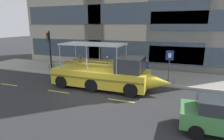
{
  "coord_description": "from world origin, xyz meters",
  "views": [
    {
      "loc": [
        5.83,
        -11.75,
        4.72
      ],
      "look_at": [
        0.78,
        1.8,
        1.3
      ],
      "focal_mm": 30.41,
      "sensor_mm": 36.0,
      "label": 1
    }
  ],
  "objects_px": {
    "pedestrian_near_stern": "(80,62)",
    "leaned_bicycle": "(56,67)",
    "pedestrian_near_bow": "(146,67)",
    "traffic_light_pole": "(50,47)",
    "parking_sign": "(169,61)",
    "pedestrian_mid_left": "(121,66)",
    "duck_tour_boat": "(107,74)",
    "pedestrian_mid_right": "(107,63)"
  },
  "relations": [
    {
      "from": "leaned_bicycle",
      "to": "pedestrian_mid_left",
      "type": "xyz_separation_m",
      "value": [
        6.72,
        0.58,
        0.55
      ]
    },
    {
      "from": "pedestrian_near_bow",
      "to": "pedestrian_mid_left",
      "type": "relative_size",
      "value": 1.09
    },
    {
      "from": "pedestrian_near_bow",
      "to": "pedestrian_near_stern",
      "type": "xyz_separation_m",
      "value": [
        -6.59,
        0.14,
        -0.0
      ]
    },
    {
      "from": "duck_tour_boat",
      "to": "pedestrian_near_bow",
      "type": "relative_size",
      "value": 5.4
    },
    {
      "from": "traffic_light_pole",
      "to": "leaned_bicycle",
      "type": "relative_size",
      "value": 2.3
    },
    {
      "from": "parking_sign",
      "to": "pedestrian_mid_left",
      "type": "height_order",
      "value": "parking_sign"
    },
    {
      "from": "parking_sign",
      "to": "pedestrian_near_stern",
      "type": "xyz_separation_m",
      "value": [
        -8.49,
        0.72,
        -0.76
      ]
    },
    {
      "from": "pedestrian_mid_left",
      "to": "parking_sign",
      "type": "bearing_deg",
      "value": -8.49
    },
    {
      "from": "duck_tour_boat",
      "to": "pedestrian_mid_right",
      "type": "xyz_separation_m",
      "value": [
        -1.38,
        3.6,
        0.12
      ]
    },
    {
      "from": "traffic_light_pole",
      "to": "leaned_bicycle",
      "type": "height_order",
      "value": "traffic_light_pole"
    },
    {
      "from": "traffic_light_pole",
      "to": "pedestrian_mid_left",
      "type": "height_order",
      "value": "traffic_light_pole"
    },
    {
      "from": "duck_tour_boat",
      "to": "pedestrian_mid_left",
      "type": "xyz_separation_m",
      "value": [
        0.08,
        3.25,
        0.02
      ]
    },
    {
      "from": "parking_sign",
      "to": "pedestrian_near_bow",
      "type": "bearing_deg",
      "value": 162.87
    },
    {
      "from": "traffic_light_pole",
      "to": "pedestrian_near_bow",
      "type": "distance_m",
      "value": 9.62
    },
    {
      "from": "leaned_bicycle",
      "to": "pedestrian_near_bow",
      "type": "xyz_separation_m",
      "value": [
        9.08,
        0.53,
        0.64
      ]
    },
    {
      "from": "leaned_bicycle",
      "to": "pedestrian_mid_left",
      "type": "bearing_deg",
      "value": 4.95
    },
    {
      "from": "leaned_bicycle",
      "to": "pedestrian_near_bow",
      "type": "distance_m",
      "value": 9.11
    },
    {
      "from": "pedestrian_mid_left",
      "to": "pedestrian_near_stern",
      "type": "relative_size",
      "value": 0.92
    },
    {
      "from": "leaned_bicycle",
      "to": "pedestrian_mid_right",
      "type": "relative_size",
      "value": 1.02
    },
    {
      "from": "pedestrian_near_stern",
      "to": "leaned_bicycle",
      "type": "bearing_deg",
      "value": -164.97
    },
    {
      "from": "pedestrian_mid_right",
      "to": "pedestrian_near_stern",
      "type": "xyz_separation_m",
      "value": [
        -2.76,
        -0.27,
        -0.02
      ]
    },
    {
      "from": "parking_sign",
      "to": "pedestrian_mid_left",
      "type": "xyz_separation_m",
      "value": [
        -4.26,
        0.64,
        -0.84
      ]
    },
    {
      "from": "parking_sign",
      "to": "pedestrian_near_stern",
      "type": "bearing_deg",
      "value": 175.13
    },
    {
      "from": "leaned_bicycle",
      "to": "traffic_light_pole",
      "type": "bearing_deg",
      "value": -155.33
    },
    {
      "from": "traffic_light_pole",
      "to": "pedestrian_near_stern",
      "type": "bearing_deg",
      "value": 16.46
    },
    {
      "from": "pedestrian_mid_left",
      "to": "pedestrian_mid_right",
      "type": "distance_m",
      "value": 1.51
    },
    {
      "from": "duck_tour_boat",
      "to": "leaned_bicycle",
      "type": "bearing_deg",
      "value": 158.13
    },
    {
      "from": "parking_sign",
      "to": "pedestrian_mid_left",
      "type": "relative_size",
      "value": 1.69
    },
    {
      "from": "pedestrian_near_bow",
      "to": "pedestrian_near_stern",
      "type": "bearing_deg",
      "value": 178.81
    },
    {
      "from": "leaned_bicycle",
      "to": "pedestrian_near_bow",
      "type": "bearing_deg",
      "value": 3.35
    },
    {
      "from": "traffic_light_pole",
      "to": "duck_tour_boat",
      "type": "height_order",
      "value": "traffic_light_pole"
    },
    {
      "from": "pedestrian_mid_left",
      "to": "pedestrian_near_stern",
      "type": "distance_m",
      "value": 4.23
    },
    {
      "from": "parking_sign",
      "to": "traffic_light_pole",
      "type": "bearing_deg",
      "value": -179.33
    },
    {
      "from": "traffic_light_pole",
      "to": "parking_sign",
      "type": "relative_size",
      "value": 1.54
    },
    {
      "from": "parking_sign",
      "to": "leaned_bicycle",
      "type": "distance_m",
      "value": 11.07
    },
    {
      "from": "traffic_light_pole",
      "to": "pedestrian_mid_left",
      "type": "bearing_deg",
      "value": 6.17
    },
    {
      "from": "leaned_bicycle",
      "to": "pedestrian_near_stern",
      "type": "height_order",
      "value": "pedestrian_near_stern"
    },
    {
      "from": "parking_sign",
      "to": "pedestrian_near_bow",
      "type": "xyz_separation_m",
      "value": [
        -1.9,
        0.59,
        -0.76
      ]
    },
    {
      "from": "leaned_bicycle",
      "to": "pedestrian_mid_left",
      "type": "relative_size",
      "value": 1.13
    },
    {
      "from": "leaned_bicycle",
      "to": "duck_tour_boat",
      "type": "xyz_separation_m",
      "value": [
        6.64,
        -2.66,
        0.54
      ]
    },
    {
      "from": "leaned_bicycle",
      "to": "parking_sign",
      "type": "bearing_deg",
      "value": -0.29
    },
    {
      "from": "traffic_light_pole",
      "to": "leaned_bicycle",
      "type": "distance_m",
      "value": 2.11
    }
  ]
}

